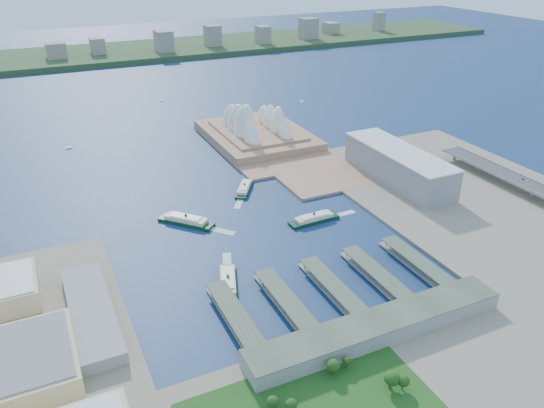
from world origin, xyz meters
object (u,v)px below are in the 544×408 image
opera_house (257,118)px  ferry_d (314,217)px  ferry_c (228,280)px  toaster_building (398,165)px  car_c (523,179)px  ferry_a (186,219)px  ferry_b (244,187)px

opera_house → ferry_d: (-45.51, -244.39, -26.97)m
opera_house → ferry_c: bearing=-117.7°
toaster_building → ferry_c: toaster_building is taller
ferry_c → car_c: size_ratio=13.08×
toaster_building → ferry_c: size_ratio=2.84×
ferry_a → car_c: car_c is taller
toaster_building → ferry_d: 143.43m
toaster_building → ferry_a: 253.23m
ferry_c → ferry_d: size_ratio=1.03×
toaster_building → ferry_b: 179.16m
ferry_a → ferry_c: size_ratio=1.06×
ferry_c → car_c: (361.78, 28.17, 10.30)m
ferry_a → ferry_d: size_ratio=1.09×
ferry_c → ferry_d: (117.27, 65.99, -0.13)m
ferry_d → car_c: car_c is taller
opera_house → toaster_building: bearing=-65.8°
opera_house → ferry_b: size_ratio=3.67×
opera_house → car_c: (199.00, -282.21, -16.54)m
ferry_b → ferry_d: bearing=-37.1°
opera_house → ferry_b: 169.64m
toaster_building → ferry_c: (-252.78, -110.38, -15.34)m
ferry_a → ferry_b: ferry_a is taller
ferry_a → ferry_c: ferry_a is taller
car_c → ferry_b: bearing=154.2°
toaster_building → ferry_b: size_ratio=3.16×
ferry_b → car_c: bearing=7.4°
ferry_a → toaster_building: bearing=-43.7°
car_c → ferry_c: bearing=-175.5°
ferry_b → ferry_d: 103.56m
ferry_d → car_c: (244.51, -37.83, 10.43)m
ferry_d → car_c: bearing=-101.2°
opera_house → ferry_b: opera_house is taller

